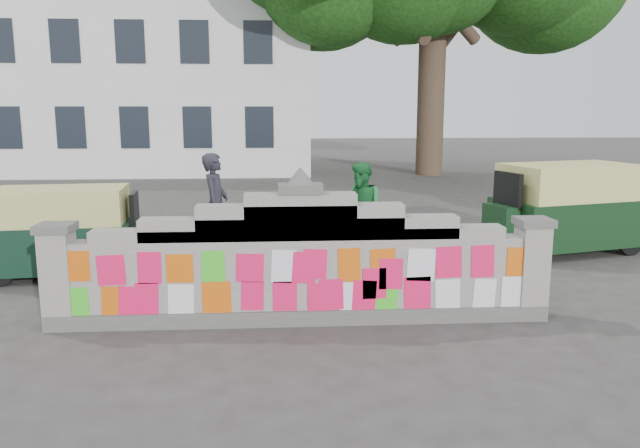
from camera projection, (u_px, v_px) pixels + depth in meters
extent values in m
plane|color=#383533|center=(301.00, 322.00, 8.09)|extent=(100.00, 100.00, 0.00)
cube|color=#4C4C49|center=(301.00, 314.00, 8.07)|extent=(6.40, 0.42, 0.20)
cube|color=gray|center=(301.00, 277.00, 7.98)|extent=(6.40, 0.32, 1.00)
cube|color=gray|center=(301.00, 233.00, 7.87)|extent=(5.20, 0.32, 0.14)
cube|color=gray|center=(301.00, 228.00, 7.86)|extent=(4.00, 0.32, 0.28)
cube|color=gray|center=(301.00, 222.00, 7.85)|extent=(2.60, 0.32, 0.44)
cube|color=gray|center=(300.00, 216.00, 7.83)|extent=(1.40, 0.32, 0.58)
cube|color=#4C4C49|center=(300.00, 189.00, 7.77)|extent=(0.55, 0.36, 0.12)
cone|color=#4C4C49|center=(300.00, 176.00, 7.74)|extent=(0.36, 0.36, 0.22)
cube|color=gray|center=(59.00, 280.00, 7.78)|extent=(0.36, 0.40, 1.24)
cube|color=#4C4C49|center=(55.00, 228.00, 7.66)|extent=(0.44, 0.44, 0.10)
cube|color=gray|center=(531.00, 271.00, 8.17)|extent=(0.36, 0.40, 1.24)
cube|color=#4C4C49|center=(534.00, 222.00, 8.05)|extent=(0.44, 0.44, 0.10)
cube|color=silver|center=(130.00, 80.00, 28.49)|extent=(16.00, 10.00, 8.00)
cylinder|color=#38281E|center=(431.00, 101.00, 25.59)|extent=(1.10, 1.10, 6.00)
imported|color=black|center=(217.00, 240.00, 10.66)|extent=(2.03, 0.93, 1.03)
imported|color=#22222B|center=(216.00, 219.00, 10.59)|extent=(0.49, 0.68, 1.74)
imported|color=#207837|center=(362.00, 209.00, 11.60)|extent=(0.97, 1.06, 1.75)
cube|color=black|center=(62.00, 245.00, 10.23)|extent=(2.36, 1.43, 0.75)
cube|color=#C2C067|center=(59.00, 205.00, 10.11)|extent=(2.17, 1.37, 0.56)
cube|color=black|center=(136.00, 243.00, 10.42)|extent=(0.53, 0.70, 0.66)
cube|color=black|center=(134.00, 209.00, 10.31)|extent=(0.14, 0.66, 0.56)
cylinder|color=black|center=(143.00, 259.00, 10.48)|extent=(0.48, 0.16, 0.47)
cylinder|color=black|center=(19.00, 256.00, 10.65)|extent=(0.48, 0.16, 0.47)
cube|color=black|center=(567.00, 221.00, 11.90)|extent=(2.90, 2.05, 0.87)
cube|color=#CBC96C|center=(570.00, 181.00, 11.76)|extent=(2.67, 1.94, 0.66)
cube|color=black|center=(506.00, 226.00, 11.47)|extent=(0.73, 0.88, 0.76)
cube|color=black|center=(508.00, 190.00, 11.35)|extent=(0.28, 0.76, 0.66)
cylinder|color=black|center=(500.00, 243.00, 11.49)|extent=(0.56, 0.27, 0.55)
cylinder|color=black|center=(585.00, 229.00, 12.83)|extent=(0.56, 0.27, 0.55)
cylinder|color=black|center=(630.00, 241.00, 11.71)|extent=(0.56, 0.27, 0.55)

